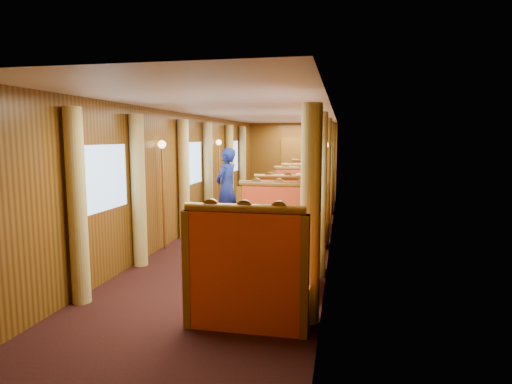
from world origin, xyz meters
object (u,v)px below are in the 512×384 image
(table_far, at_px, (308,194))
(teapot_back, at_px, (258,229))
(steward, at_px, (227,188))
(teapot_left, at_px, (248,232))
(passenger, at_px, (299,194))
(rose_vase_mid, at_px, (294,190))
(table_mid, at_px, (295,216))
(table_near, at_px, (265,264))
(teapot_right, at_px, (262,233))
(rose_vase_far, at_px, (308,175))
(banquette_far_aft, at_px, (311,189))
(fruit_plate, at_px, (286,237))
(tea_tray, at_px, (255,235))
(banquette_mid_aft, at_px, (300,206))
(banquette_mid_fwd, at_px, (289,223))
(banquette_near_aft, at_px, (277,242))
(banquette_far_fwd, at_px, (305,197))
(banquette_near_fwd, at_px, (248,287))

(table_far, height_order, teapot_back, teapot_back)
(steward, bearing_deg, teapot_left, 38.18)
(passenger, bearing_deg, rose_vase_mid, -92.24)
(table_mid, bearing_deg, table_near, -90.00)
(teapot_right, xyz_separation_m, rose_vase_far, (0.01, 7.10, 0.12))
(banquette_far_aft, relative_size, fruit_plate, 5.77)
(tea_tray, height_order, steward, steward)
(banquette_mid_aft, bearing_deg, rose_vase_far, 90.18)
(teapot_left, distance_m, rose_vase_mid, 3.67)
(banquette_mid_aft, height_order, passenger, banquette_mid_aft)
(banquette_mid_fwd, height_order, teapot_right, banquette_mid_fwd)
(rose_vase_far, bearing_deg, banquette_far_aft, 89.57)
(banquette_near_aft, distance_m, table_far, 5.99)
(teapot_right, bearing_deg, table_far, 84.34)
(banquette_mid_fwd, xyz_separation_m, banquette_far_fwd, (0.00, 3.50, 0.00))
(banquette_near_aft, bearing_deg, banquette_near_fwd, -90.00)
(teapot_right, distance_m, rose_vase_far, 7.11)
(banquette_near_aft, relative_size, passenger, 1.76)
(banquette_near_aft, height_order, banquette_mid_fwd, same)
(table_near, relative_size, teapot_right, 7.63)
(banquette_mid_fwd, distance_m, tea_tray, 2.55)
(teapot_right, relative_size, fruit_plate, 0.59)
(banquette_far_aft, bearing_deg, teapot_right, -90.10)
(banquette_far_aft, distance_m, teapot_right, 8.15)
(table_far, xyz_separation_m, banquette_far_aft, (0.00, 1.01, 0.05))
(banquette_near_fwd, bearing_deg, passenger, 90.00)
(banquette_near_aft, relative_size, steward, 0.76)
(table_near, bearing_deg, banquette_mid_aft, 90.00)
(banquette_near_fwd, bearing_deg, teapot_right, 90.88)
(banquette_mid_fwd, relative_size, passenger, 1.76)
(table_mid, xyz_separation_m, fruit_plate, (0.29, -3.59, 0.39))
(table_far, distance_m, fruit_plate, 7.11)
(table_mid, bearing_deg, table_far, 90.00)
(rose_vase_mid, distance_m, passenger, 0.77)
(table_near, height_order, tea_tray, tea_tray)
(table_mid, xyz_separation_m, teapot_left, (-0.20, -3.64, 0.44))
(teapot_back, bearing_deg, table_near, -41.14)
(rose_vase_far, relative_size, passenger, 0.47)
(table_far, distance_m, tea_tray, 7.05)
(table_mid, bearing_deg, banquette_far_aft, 90.00)
(fruit_plate, xyz_separation_m, rose_vase_mid, (-0.31, 3.62, 0.16))
(table_near, distance_m, teapot_right, 0.45)
(teapot_right, xyz_separation_m, teapot_back, (-0.08, 0.17, 0.01))
(passenger, bearing_deg, steward, -167.60)
(banquette_near_aft, distance_m, steward, 3.34)
(banquette_mid_aft, relative_size, banquette_far_fwd, 1.00)
(table_far, height_order, passenger, passenger)
(banquette_near_fwd, height_order, rose_vase_far, banquette_near_fwd)
(table_far, height_order, rose_vase_far, rose_vase_far)
(rose_vase_far, bearing_deg, teapot_right, -90.05)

